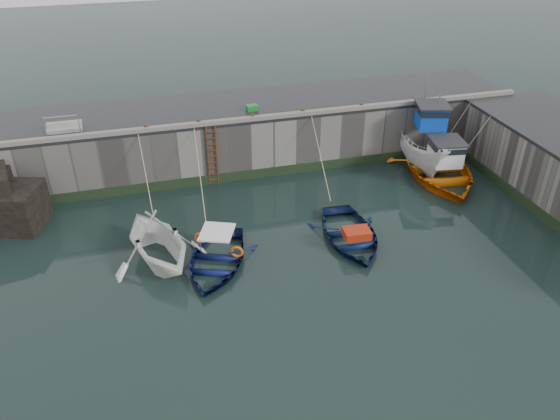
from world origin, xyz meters
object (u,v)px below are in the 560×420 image
object	(u,v)px
boat_near_blue	(216,264)
boat_near_navy	(350,239)
fish_crate	(252,108)
ladder	(212,156)
boat_far_orange	(438,168)
bollard_a	(146,128)
boat_near_white	(160,260)
bollard_c	(253,117)
bollard_d	(303,112)
bollard_b	(199,122)
bollard_e	(361,106)
boat_far_white	(424,143)

from	to	relation	value
boat_near_blue	boat_near_navy	bearing A→B (deg)	24.63
boat_near_blue	fish_crate	xyz separation A→B (m)	(3.48, 8.29, 3.31)
ladder	boat_far_orange	world-z (taller)	boat_far_orange
boat_near_navy	bollard_a	size ratio (longest dim) A/B	16.64
boat_near_white	boat_far_orange	world-z (taller)	boat_far_orange
bollard_c	bollard_d	size ratio (longest dim) A/B	1.00
boat_near_white	fish_crate	xyz separation A→B (m)	(5.68, 7.40, 3.31)
boat_near_white	bollard_b	bearing A→B (deg)	48.86
ladder	boat_near_white	bearing A→B (deg)	-118.96
fish_crate	bollard_a	world-z (taller)	fish_crate
bollard_c	boat_near_white	bearing A→B (deg)	-131.28
boat_far_orange	bollard_e	xyz separation A→B (m)	(-3.49, 2.58, 2.86)
boat_near_white	boat_near_blue	bearing A→B (deg)	-39.07
boat_far_orange	fish_crate	distance (m)	10.23
bollard_a	bollard_c	distance (m)	5.20
fish_crate	bollard_b	distance (m)	3.17
fish_crate	bollard_d	size ratio (longest dim) A/B	2.03
bollard_b	bollard_c	size ratio (longest dim) A/B	1.00
boat_far_white	bollard_c	bearing A→B (deg)	-169.60
bollard_b	bollard_d	xyz separation A→B (m)	(5.30, 0.00, 0.00)
bollard_a	bollard_c	bearing A→B (deg)	0.00
ladder	bollard_d	distance (m)	5.11
boat_near_blue	bollard_b	xyz separation A→B (m)	(0.55, 7.09, 3.30)
boat_far_orange	bollard_a	bearing A→B (deg)	179.01
bollard_a	bollard_d	xyz separation A→B (m)	(7.80, 0.00, 0.00)
fish_crate	boat_near_navy	bearing A→B (deg)	-80.54
bollard_a	boat_near_blue	bearing A→B (deg)	-74.61
bollard_c	boat_far_orange	bearing A→B (deg)	-15.54
boat_far_orange	bollard_d	distance (m)	7.72
boat_near_white	boat_near_blue	distance (m)	2.37
bollard_c	bollard_d	bearing A→B (deg)	0.00
bollard_c	bollard_d	world-z (taller)	same
boat_far_white	bollard_d	world-z (taller)	boat_far_white
boat_near_navy	fish_crate	distance (m)	9.05
boat_far_white	bollard_c	xyz separation A→B (m)	(-9.29, 0.84, 2.19)
ladder	boat_far_white	bearing A→B (deg)	-2.52
boat_near_blue	boat_far_white	size ratio (longest dim) A/B	0.63
boat_far_white	bollard_b	world-z (taller)	boat_far_white
boat_near_blue	boat_near_navy	world-z (taller)	boat_near_navy
fish_crate	boat_near_blue	bearing A→B (deg)	-120.18
ladder	boat_near_navy	bearing A→B (deg)	-53.26
boat_far_white	bollard_e	distance (m)	4.20
boat_near_navy	boat_far_white	world-z (taller)	boat_far_white
boat_far_white	bollard_a	distance (m)	14.68
bollard_d	boat_far_white	bearing A→B (deg)	-7.18
boat_near_white	boat_near_navy	bearing A→B (deg)	-21.87
ladder	boat_near_blue	world-z (taller)	ladder
fish_crate	bollard_e	distance (m)	5.70
boat_far_white	fish_crate	bearing A→B (deg)	-177.11
boat_far_white	bollard_d	size ratio (longest dim) A/B	26.09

